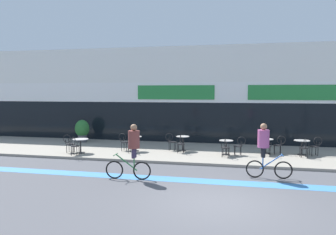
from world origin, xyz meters
name	(u,v)px	position (x,y,z in m)	size (l,w,h in m)	color
ground_plane	(219,202)	(0.00, 0.00, 0.00)	(120.00, 120.00, 0.00)	#4C4C51
sidewalk_slab	(228,154)	(0.00, 7.25, 0.06)	(40.00, 5.50, 0.12)	gray
storefront_facade	(232,95)	(0.00, 11.97, 2.92)	(40.00, 4.06, 5.87)	silver
bike_lane_stripe	(223,182)	(0.00, 2.11, 0.00)	(36.00, 0.70, 0.01)	#3D7AB7
bistro_table_0	(81,143)	(-7.19, 5.49, 0.63)	(0.78, 0.78, 0.70)	black
bistro_table_1	(135,141)	(-4.70, 6.62, 0.65)	(0.65, 0.65, 0.75)	black
bistro_table_2	(183,140)	(-2.33, 7.21, 0.66)	(0.68, 0.68, 0.75)	black
bistro_table_3	(226,144)	(-0.09, 6.61, 0.62)	(0.67, 0.67, 0.70)	black
bistro_table_4	(266,143)	(1.80, 7.33, 0.64)	(0.71, 0.71, 0.73)	black
bistro_table_5	(302,144)	(3.46, 7.32, 0.64)	(0.73, 0.73, 0.72)	black
cafe_chair_0_near	(74,145)	(-7.18, 4.87, 0.64)	(0.44, 0.59, 0.90)	black
cafe_chair_0_side	(69,142)	(-7.81, 5.48, 0.64)	(0.59, 0.44, 0.90)	black
cafe_chair_1_near	(131,143)	(-4.70, 5.99, 0.64)	(0.41, 0.58, 0.90)	black
cafe_chair_1_side	(124,141)	(-5.33, 6.62, 0.64)	(0.60, 0.44, 0.90)	black
cafe_chair_2_near	(181,143)	(-2.33, 6.59, 0.64)	(0.42, 0.58, 0.90)	black
cafe_chair_2_side	(171,140)	(-2.96, 7.21, 0.64)	(0.58, 0.41, 0.90)	black
cafe_chair_3_near	(225,146)	(-0.10, 5.99, 0.64)	(0.44, 0.59, 0.90)	black
cafe_chair_3_side	(239,145)	(0.53, 6.62, 0.64)	(0.60, 0.45, 0.90)	black
cafe_chair_4_near	(267,145)	(1.81, 6.71, 0.64)	(0.43, 0.59, 0.90)	black
cafe_chair_4_side	(279,144)	(2.42, 7.33, 0.64)	(0.58, 0.41, 0.90)	black
cafe_chair_5_near	(304,146)	(3.47, 6.70, 0.64)	(0.42, 0.58, 0.90)	black
cafe_chair_5_side	(316,145)	(4.09, 7.34, 0.64)	(0.60, 0.45, 0.90)	black
planter_pot	(82,130)	(-8.80, 8.81, 0.85)	(0.86, 0.86, 1.34)	#4C4C51
cyclist_0	(265,146)	(1.45, 3.02, 1.17)	(1.66, 0.49, 2.02)	black
cyclist_1	(132,148)	(-3.22, 1.79, 1.16)	(1.69, 0.51, 2.01)	black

